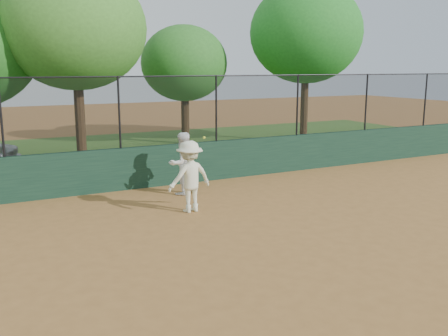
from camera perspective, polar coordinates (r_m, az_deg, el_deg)
name	(u,v)px	position (r m, az deg, el deg)	size (l,w,h in m)	color
ground	(240,256)	(9.37, 1.87, -10.07)	(80.00, 80.00, 0.00)	#9B6632
back_wall	(139,168)	(14.53, -9.73, 0.05)	(26.00, 0.20, 1.20)	#1A3A28
grass_strip	(92,156)	(20.35, -14.85, 1.38)	(36.00, 12.00, 0.01)	#2C531A
player_second	(182,163)	(13.64, -4.77, 0.52)	(0.83, 0.65, 1.71)	white
player_main	(190,177)	(11.96, -3.93, -0.98)	(1.19, 0.78, 1.84)	beige
fence_assembly	(136,111)	(14.29, -10.06, 6.47)	(26.00, 0.06, 2.00)	black
tree_2	(75,28)	(18.80, -16.68, 15.08)	(5.03, 4.57, 6.95)	#472E19
tree_3	(184,64)	(22.61, -4.55, 11.81)	(3.87, 3.52, 5.27)	#3E2814
tree_4	(307,33)	(23.50, 9.41, 14.97)	(5.22, 4.75, 7.20)	#442D18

